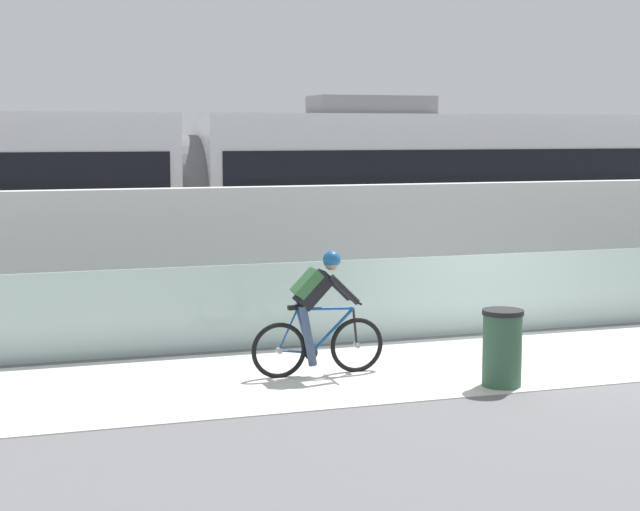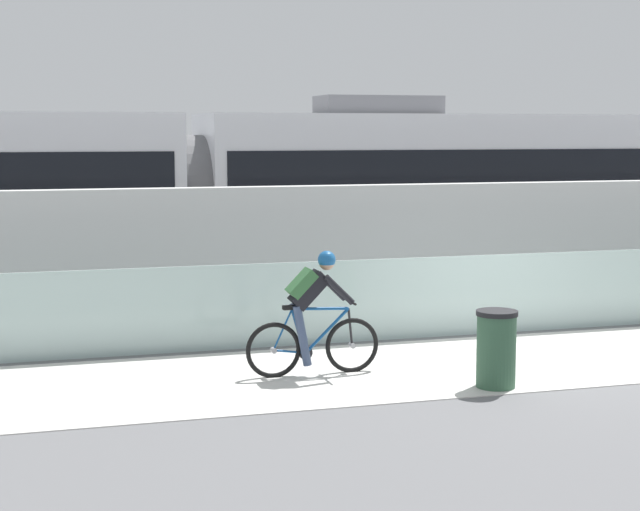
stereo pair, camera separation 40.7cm
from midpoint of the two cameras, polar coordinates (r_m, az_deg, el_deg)
ground_plane at (r=14.38m, az=12.65°, el=-5.72°), size 200.00×200.00×0.00m
bike_path_deck at (r=14.38m, az=12.65°, el=-5.70°), size 32.00×3.20×0.01m
glass_parapet at (r=15.88m, az=9.47°, el=-2.20°), size 32.00×0.05×1.23m
concrete_barrier_wall at (r=17.43m, az=6.92°, el=0.34°), size 32.00×0.36×2.24m
tram_rail_near at (r=19.86m, az=4.03°, el=-2.05°), size 32.00×0.08×0.01m
tram_rail_far at (r=21.20m, az=2.68°, el=-1.47°), size 32.00×0.08×0.01m
tram at (r=19.40m, az=-6.74°, el=3.31°), size 22.56×2.54×3.81m
cyclist_on_bike at (r=13.00m, az=0.48°, el=-3.31°), size 1.77×0.58×1.61m
trash_bin at (r=12.66m, az=10.77°, el=-5.18°), size 0.51×0.51×0.96m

